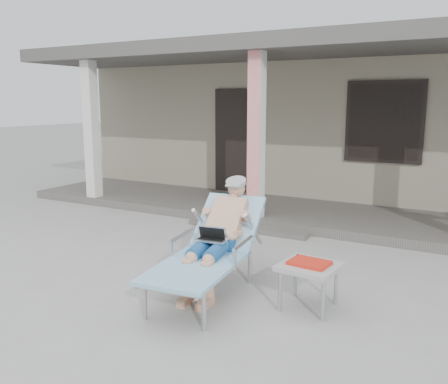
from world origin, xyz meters
The scene contains 7 objects.
ground centered at (0.00, 0.00, 0.00)m, with size 60.00×60.00×0.00m, color #9E9E99.
house centered at (0.00, 6.50, 1.67)m, with size 10.40×5.40×3.30m.
porch_deck centered at (0.00, 3.00, 0.07)m, with size 10.00×2.00×0.15m, color #605B56.
porch_overhang centered at (0.00, 2.95, 2.79)m, with size 10.00×2.30×2.85m.
porch_step centered at (0.00, 1.85, 0.04)m, with size 2.00×0.30×0.07m, color #605B56.
lounger centered at (0.73, -0.46, 0.75)m, with size 0.91×1.93×1.22m.
side_table centered at (1.78, -0.43, 0.40)m, with size 0.59×0.59×0.48m.
Camera 1 is at (3.16, -4.67, 2.00)m, focal length 38.00 mm.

